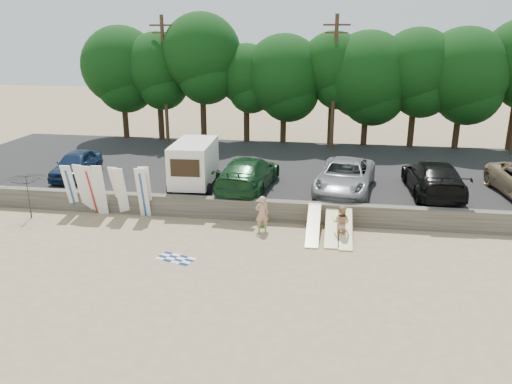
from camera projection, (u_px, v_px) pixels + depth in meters
The scene contains 27 objects.
ground at pixel (277, 247), 20.73m from camera, with size 120.00×120.00×0.00m, color tan.
seawall at pixel (284, 211), 23.41m from camera, with size 44.00×0.50×1.00m, color #6B6356.
parking_lot at pixel (297, 172), 30.51m from camera, with size 44.00×14.50×0.70m, color #282828.
treeline at pixel (312, 68), 35.30m from camera, with size 33.74×6.43×9.27m.
utility_poles at pixel (334, 80), 33.84m from camera, with size 25.80×0.26×9.00m.
box_trailer at pixel (194, 163), 25.89m from camera, with size 2.36×3.95×2.44m.
car_0 at pixel (76, 164), 28.05m from camera, with size 1.75×4.36×1.49m, color #132545.
car_1 at pixel (248, 173), 25.88m from camera, with size 2.37×5.83×1.69m, color #163C1E.
car_2 at pixel (345, 176), 25.48m from camera, with size 2.67×5.78×1.61m, color gray.
car_3 at pixel (433, 177), 25.08m from camera, with size 2.39×5.88×1.71m, color black.
surfboard_upright_0 at pixel (71, 188), 24.29m from camera, with size 0.50×0.06×2.60m, color white.
surfboard_upright_1 at pixel (83, 189), 24.20m from camera, with size 0.50×0.06×2.60m, color white.
surfboard_upright_2 at pixel (92, 190), 24.05m from camera, with size 0.50×0.06×2.60m, color white.
surfboard_upright_3 at pixel (100, 190), 23.93m from camera, with size 0.50×0.06×2.60m, color white.
surfboard_upright_4 at pixel (118, 190), 24.01m from camera, with size 0.50×0.06×2.60m, color white.
surfboard_upright_5 at pixel (121, 192), 23.81m from camera, with size 0.50×0.06×2.60m, color white.
surfboard_upright_6 at pixel (143, 193), 23.62m from camera, with size 0.50×0.06×2.60m, color white.
surfboard_upright_7 at pixel (146, 191), 23.81m from camera, with size 0.50×0.06×2.60m, color white.
surfboard_low_0 at pixel (313, 225), 21.72m from camera, with size 0.56×3.00×0.07m, color #F0E197.
surfboard_low_1 at pixel (332, 226), 21.70m from camera, with size 0.56×3.00×0.07m, color #F0E197.
surfboard_low_2 at pixel (346, 228), 21.50m from camera, with size 0.56×3.00×0.07m, color #F0E197.
beachgoer_a at pixel (262, 214), 22.14m from camera, with size 0.60×0.40×1.66m, color tan.
beachgoer_b at pixel (341, 223), 21.19m from camera, with size 0.75×0.59×1.55m, color tan.
cooler at pixel (262, 223), 22.90m from camera, with size 0.38×0.30×0.32m, color #25882D.
gear_bag at pixel (343, 231), 22.08m from camera, with size 0.30×0.25×0.22m, color #C14016.
beach_towel at pixel (176, 258), 19.65m from camera, with size 1.50×1.50×0.00m, color white.
beach_umbrella at pixel (27, 196), 23.64m from camera, with size 2.42×2.46×2.22m, color #212129.
Camera 1 is at (2.08, -18.96, 8.49)m, focal length 35.00 mm.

